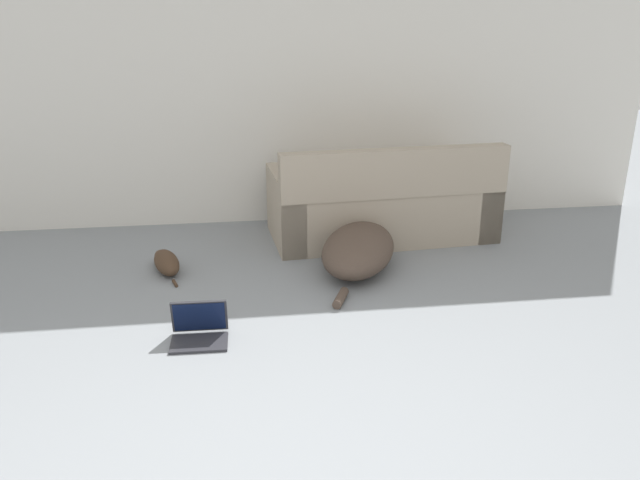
{
  "coord_description": "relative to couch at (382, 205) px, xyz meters",
  "views": [
    {
      "loc": [
        -0.04,
        -1.69,
        1.81
      ],
      "look_at": [
        0.47,
        2.02,
        0.45
      ],
      "focal_mm": 35.0,
      "sensor_mm": 36.0,
      "label": 1
    }
  ],
  "objects": [
    {
      "name": "wall_back",
      "position": [
        -1.17,
        0.61,
        0.97
      ],
      "size": [
        7.59,
        0.06,
        2.5
      ],
      "color": "silver",
      "rests_on": "ground_plane"
    },
    {
      "name": "couch",
      "position": [
        0.0,
        0.0,
        0.0
      ],
      "size": [
        1.91,
        1.0,
        0.83
      ],
      "rotation": [
        0.0,
        0.0,
        3.22
      ],
      "color": "tan",
      "rests_on": "ground_plane"
    },
    {
      "name": "dog",
      "position": [
        -0.33,
        -0.69,
        -0.12
      ],
      "size": [
        0.83,
        1.28,
        0.33
      ],
      "rotation": [
        0.0,
        0.0,
        1.17
      ],
      "color": "#4C3D33",
      "rests_on": "ground_plane"
    },
    {
      "name": "cat",
      "position": [
        -1.77,
        -0.55,
        -0.21
      ],
      "size": [
        0.28,
        0.58,
        0.15
      ],
      "rotation": [
        0.0,
        0.0,
        1.87
      ],
      "color": "#473323",
      "rests_on": "ground_plane"
    },
    {
      "name": "laptop_open",
      "position": [
        -1.47,
        -1.62,
        -0.21
      ],
      "size": [
        0.34,
        0.27,
        0.23
      ],
      "rotation": [
        0.0,
        0.0,
        -0.02
      ],
      "color": "#2D2D33",
      "rests_on": "ground_plane"
    }
  ]
}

